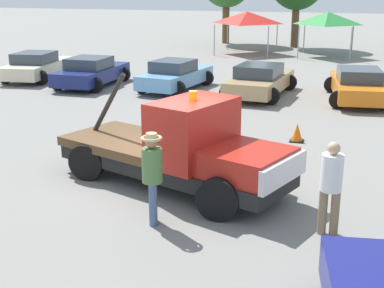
{
  "coord_description": "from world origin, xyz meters",
  "views": [
    {
      "loc": [
        4.05,
        -11.07,
        4.55
      ],
      "look_at": [
        0.5,
        0.0,
        1.05
      ],
      "focal_mm": 50.0,
      "sensor_mm": 36.0,
      "label": 1
    }
  ],
  "objects_px": {
    "canopy_tent_green": "(328,18)",
    "parked_car_cream": "(37,66)",
    "person_at_hood": "(152,171)",
    "traffic_cone": "(297,133)",
    "parked_car_skyblue": "(175,75)",
    "tow_truck": "(183,151)",
    "parked_car_orange": "(358,85)",
    "parked_car_navy": "(91,72)",
    "canopy_tent_red": "(247,17)",
    "person_near_truck": "(331,182)",
    "parked_car_tan": "(260,80)"
  },
  "relations": [
    {
      "from": "canopy_tent_green",
      "to": "parked_car_cream",
      "type": "bearing_deg",
      "value": -135.04
    },
    {
      "from": "person_at_hood",
      "to": "traffic_cone",
      "type": "bearing_deg",
      "value": -129.94
    },
    {
      "from": "parked_car_cream",
      "to": "parked_car_skyblue",
      "type": "bearing_deg",
      "value": -102.52
    },
    {
      "from": "tow_truck",
      "to": "parked_car_orange",
      "type": "height_order",
      "value": "tow_truck"
    },
    {
      "from": "parked_car_navy",
      "to": "parked_car_orange",
      "type": "xyz_separation_m",
      "value": [
        11.75,
        0.29,
        0.0
      ]
    },
    {
      "from": "canopy_tent_red",
      "to": "canopy_tent_green",
      "type": "relative_size",
      "value": 1.12
    },
    {
      "from": "person_near_truck",
      "to": "parked_car_navy",
      "type": "xyz_separation_m",
      "value": [
        -11.52,
        12.35,
        -0.4
      ]
    },
    {
      "from": "person_at_hood",
      "to": "parked_car_orange",
      "type": "relative_size",
      "value": 0.38
    },
    {
      "from": "parked_car_skyblue",
      "to": "traffic_cone",
      "type": "bearing_deg",
      "value": -129.14
    },
    {
      "from": "tow_truck",
      "to": "parked_car_cream",
      "type": "xyz_separation_m",
      "value": [
        -11.63,
        11.81,
        -0.26
      ]
    },
    {
      "from": "canopy_tent_red",
      "to": "traffic_cone",
      "type": "relative_size",
      "value": 6.55
    },
    {
      "from": "tow_truck",
      "to": "parked_car_skyblue",
      "type": "xyz_separation_m",
      "value": [
        -4.18,
        11.25,
        -0.27
      ]
    },
    {
      "from": "parked_car_skyblue",
      "to": "parked_car_orange",
      "type": "height_order",
      "value": "same"
    },
    {
      "from": "parked_car_orange",
      "to": "canopy_tent_green",
      "type": "bearing_deg",
      "value": 1.73
    },
    {
      "from": "tow_truck",
      "to": "canopy_tent_green",
      "type": "bearing_deg",
      "value": 106.32
    },
    {
      "from": "parked_car_navy",
      "to": "parked_car_cream",
      "type": "bearing_deg",
      "value": 74.92
    },
    {
      "from": "parked_car_navy",
      "to": "parked_car_skyblue",
      "type": "height_order",
      "value": "same"
    },
    {
      "from": "canopy_tent_red",
      "to": "canopy_tent_green",
      "type": "distance_m",
      "value": 5.24
    },
    {
      "from": "parked_car_tan",
      "to": "person_at_hood",
      "type": "bearing_deg",
      "value": -173.83
    },
    {
      "from": "person_near_truck",
      "to": "person_at_hood",
      "type": "xyz_separation_m",
      "value": [
        -3.31,
        -0.56,
        0.04
      ]
    },
    {
      "from": "parked_car_cream",
      "to": "parked_car_navy",
      "type": "xyz_separation_m",
      "value": [
        3.46,
        -0.87,
        -0.0
      ]
    },
    {
      "from": "canopy_tent_red",
      "to": "traffic_cone",
      "type": "xyz_separation_m",
      "value": [
        5.92,
        -20.21,
        -2.12
      ]
    },
    {
      "from": "tow_truck",
      "to": "canopy_tent_green",
      "type": "xyz_separation_m",
      "value": [
        1.34,
        24.76,
        1.52
      ]
    },
    {
      "from": "tow_truck",
      "to": "parked_car_orange",
      "type": "relative_size",
      "value": 1.24
    },
    {
      "from": "parked_car_cream",
      "to": "parked_car_orange",
      "type": "distance_m",
      "value": 15.23
    },
    {
      "from": "person_at_hood",
      "to": "traffic_cone",
      "type": "relative_size",
      "value": 3.36
    },
    {
      "from": "tow_truck",
      "to": "parked_car_tan",
      "type": "xyz_separation_m",
      "value": [
        -0.35,
        11.09,
        -0.26
      ]
    },
    {
      "from": "tow_truck",
      "to": "parked_car_cream",
      "type": "height_order",
      "value": "tow_truck"
    },
    {
      "from": "traffic_cone",
      "to": "parked_car_cream",
      "type": "bearing_deg",
      "value": 152.36
    },
    {
      "from": "tow_truck",
      "to": "parked_car_orange",
      "type": "bearing_deg",
      "value": 91.7
    },
    {
      "from": "person_at_hood",
      "to": "canopy_tent_red",
      "type": "xyz_separation_m",
      "value": [
        -3.93,
        26.84,
        1.29
      ]
    },
    {
      "from": "tow_truck",
      "to": "parked_car_skyblue",
      "type": "height_order",
      "value": "tow_truck"
    },
    {
      "from": "person_near_truck",
      "to": "canopy_tent_red",
      "type": "xyz_separation_m",
      "value": [
        -7.25,
        26.28,
        1.33
      ]
    },
    {
      "from": "parked_car_tan",
      "to": "canopy_tent_red",
      "type": "height_order",
      "value": "canopy_tent_red"
    },
    {
      "from": "parked_car_skyblue",
      "to": "canopy_tent_red",
      "type": "xyz_separation_m",
      "value": [
        0.28,
        13.62,
        1.73
      ]
    },
    {
      "from": "person_near_truck",
      "to": "parked_car_tan",
      "type": "xyz_separation_m",
      "value": [
        -3.7,
        12.5,
        -0.4
      ]
    },
    {
      "from": "person_near_truck",
      "to": "parked_car_skyblue",
      "type": "relative_size",
      "value": 0.4
    },
    {
      "from": "person_at_hood",
      "to": "canopy_tent_green",
      "type": "bearing_deg",
      "value": -116.07
    },
    {
      "from": "tow_truck",
      "to": "parked_car_tan",
      "type": "distance_m",
      "value": 11.1
    },
    {
      "from": "parked_car_orange",
      "to": "traffic_cone",
      "type": "xyz_separation_m",
      "value": [
        -1.57,
        -6.57,
        -0.39
      ]
    },
    {
      "from": "parked_car_navy",
      "to": "parked_car_orange",
      "type": "height_order",
      "value": "same"
    },
    {
      "from": "person_at_hood",
      "to": "parked_car_orange",
      "type": "bearing_deg",
      "value": -128.35
    },
    {
      "from": "parked_car_navy",
      "to": "canopy_tent_green",
      "type": "xyz_separation_m",
      "value": [
        9.5,
        13.82,
        1.78
      ]
    },
    {
      "from": "parked_car_tan",
      "to": "canopy_tent_red",
      "type": "relative_size",
      "value": 1.36
    },
    {
      "from": "person_near_truck",
      "to": "canopy_tent_green",
      "type": "relative_size",
      "value": 0.56
    },
    {
      "from": "person_at_hood",
      "to": "parked_car_skyblue",
      "type": "relative_size",
      "value": 0.41
    },
    {
      "from": "parked_car_tan",
      "to": "traffic_cone",
      "type": "bearing_deg",
      "value": -155.3
    },
    {
      "from": "parked_car_cream",
      "to": "canopy_tent_red",
      "type": "relative_size",
      "value": 1.36
    },
    {
      "from": "person_near_truck",
      "to": "parked_car_cream",
      "type": "bearing_deg",
      "value": 41.28
    },
    {
      "from": "tow_truck",
      "to": "canopy_tent_red",
      "type": "height_order",
      "value": "canopy_tent_red"
    }
  ]
}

